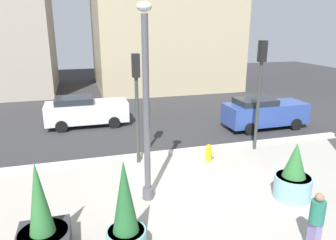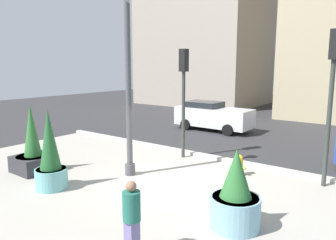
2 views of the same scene
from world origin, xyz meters
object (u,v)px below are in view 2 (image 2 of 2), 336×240
potted_plant_by_pillar (235,198)px  pedestrian_on_sidewalk (132,216)px  potted_plant_near_left (33,150)px  fire_hydrant (239,165)px  traffic_light_far_side (184,85)px  lamp_post (129,90)px  car_curb_west (213,116)px  traffic_light_corner (332,83)px  potted_plant_curbside (50,157)px

potted_plant_by_pillar → pedestrian_on_sidewalk: potted_plant_by_pillar is taller
potted_plant_near_left → pedestrian_on_sidewalk: (6.57, -1.78, 0.07)m
fire_hydrant → traffic_light_far_side: size_ratio=0.17×
traffic_light_far_side → lamp_post: bearing=-94.8°
car_curb_west → traffic_light_corner: bearing=-38.6°
traffic_light_far_side → pedestrian_on_sidewalk: (3.25, -6.58, -2.15)m
traffic_light_far_side → car_curb_west: (-1.88, 5.85, -2.17)m
lamp_post → fire_hydrant: bearing=35.9°
potted_plant_near_left → fire_hydrant: (6.19, 4.09, -0.46)m
potted_plant_curbside → fire_hydrant: (4.20, 4.67, -0.65)m
potted_plant_curbside → traffic_light_corner: 8.97m
fire_hydrant → lamp_post: bearing=-144.1°
lamp_post → fire_hydrant: 4.66m
potted_plant_near_left → pedestrian_on_sidewalk: size_ratio=1.54×
potted_plant_by_pillar → car_curb_west: size_ratio=0.43×
traffic_light_corner → potted_plant_near_left: bearing=-151.4°
lamp_post → traffic_light_far_side: (0.25, 2.97, 0.04)m
potted_plant_by_pillar → traffic_light_corner: (1.11, 4.21, 2.54)m
potted_plant_curbside → pedestrian_on_sidewalk: bearing=-14.7°
lamp_post → traffic_light_corner: 6.45m
potted_plant_curbside → potted_plant_by_pillar: (5.70, 1.17, -0.27)m
traffic_light_corner → pedestrian_on_sidewalk: (-2.23, -6.58, -2.39)m
potted_plant_by_pillar → fire_hydrant: (-1.49, 3.51, -0.38)m
fire_hydrant → pedestrian_on_sidewalk: size_ratio=0.46×
traffic_light_corner → pedestrian_on_sidewalk: traffic_light_corner is taller
fire_hydrant → traffic_light_far_side: 3.98m
potted_plant_by_pillar → pedestrian_on_sidewalk: (-1.12, -2.37, 0.14)m
potted_plant_curbside → pedestrian_on_sidewalk: potted_plant_curbside is taller
traffic_light_far_side → fire_hydrant: bearing=-13.9°
lamp_post → pedestrian_on_sidewalk: size_ratio=3.81×
potted_plant_near_left → car_curb_west: bearing=82.3°
traffic_light_corner → pedestrian_on_sidewalk: size_ratio=3.04×
potted_plant_by_pillar → potted_plant_near_left: size_ratio=0.78×
fire_hydrant → pedestrian_on_sidewalk: pedestrian_on_sidewalk is taller
fire_hydrant → car_curb_west: car_curb_west is taller
fire_hydrant → potted_plant_near_left: bearing=-146.5°
lamp_post → potted_plant_near_left: bearing=-149.2°
car_curb_west → pedestrian_on_sidewalk: (5.12, -12.44, 0.03)m
fire_hydrant → potted_plant_curbside: bearing=-132.0°
potted_plant_near_left → traffic_light_far_side: traffic_light_far_side is taller
potted_plant_curbside → car_curb_west: 11.25m
fire_hydrant → traffic_light_corner: 3.97m
traffic_light_far_side → car_curb_west: 6.52m
potted_plant_near_left → pedestrian_on_sidewalk: potted_plant_near_left is taller
fire_hydrant → car_curb_west: 8.12m
fire_hydrant → traffic_light_far_side: traffic_light_far_side is taller
potted_plant_by_pillar → car_curb_west: (-6.24, 10.07, 0.12)m
potted_plant_curbside → car_curb_west: size_ratio=0.56×
traffic_light_far_side → pedestrian_on_sidewalk: size_ratio=2.78×
potted_plant_curbside → fire_hydrant: bearing=48.0°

